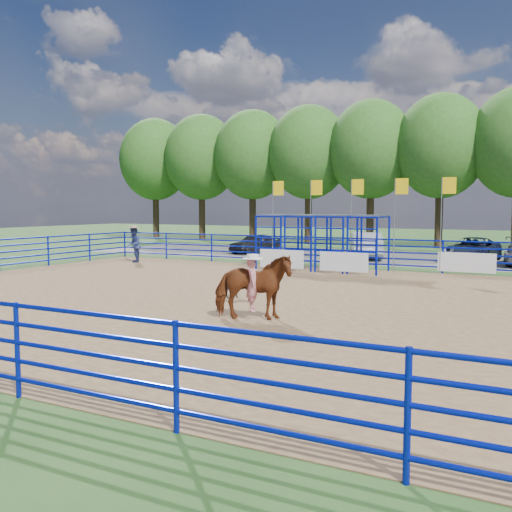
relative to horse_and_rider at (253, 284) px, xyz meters
The scene contains 12 objects.
ground 3.16m from the horse_and_rider, 97.85° to the left, with size 120.00×120.00×0.00m, color #335923.
arena_dirt 3.16m from the horse_and_rider, 97.85° to the left, with size 30.00×20.00×0.02m, color olive.
gravel_strip 20.01m from the horse_and_rider, 91.18° to the left, with size 40.00×10.00×0.01m, color slate.
horse_and_rider is the anchor object (origin of this frame).
calf 3.66m from the horse_and_rider, 127.35° to the left, with size 0.66×0.74×0.82m, color black.
spectator_cowboy 16.45m from the horse_and_rider, 140.37° to the left, with size 1.10×1.15×1.92m.
car_a 21.39m from the horse_and_rider, 117.61° to the left, with size 1.47×3.65×1.24m, color black.
car_b 18.75m from the horse_and_rider, 97.93° to the left, with size 1.58×4.54×1.50m, color #95989D.
car_c 19.56m from the horse_and_rider, 80.94° to the left, with size 2.16×4.69×1.30m, color #141832.
perimeter_fence 3.02m from the horse_and_rider, 97.85° to the left, with size 30.10×20.10×1.50m.
chute_assembly 12.05m from the horse_and_rider, 101.06° to the left, with size 19.32×2.41×4.20m.
treeline 29.73m from the horse_and_rider, 90.81° to the left, with size 56.40×6.40×11.24m.
Camera 1 is at (7.30, -15.96, 2.97)m, focal length 40.00 mm.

